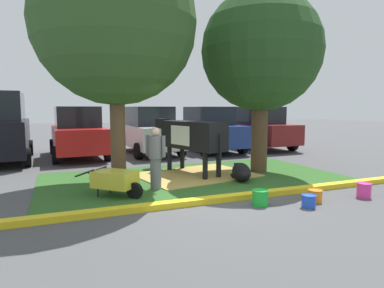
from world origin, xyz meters
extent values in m
plane|color=#4C4C4F|center=(0.00, 0.00, 0.00)|extent=(80.00, 80.00, 0.00)
cube|color=#2D5B23|center=(0.30, 2.23, 0.01)|extent=(8.23, 4.43, 0.02)
cube|color=yellow|center=(0.30, -0.14, 0.06)|extent=(9.43, 0.24, 0.12)
cube|color=tan|center=(0.43, 2.51, 0.03)|extent=(3.57, 2.93, 0.04)
cylinder|color=brown|center=(-1.85, 2.12, 1.31)|extent=(0.37, 0.37, 2.62)
sphere|color=#2D5123|center=(-1.85, 2.12, 4.00)|extent=(3.95, 3.95, 3.95)
cylinder|color=#4C3823|center=(2.44, 2.30, 1.20)|extent=(0.49, 0.49, 2.40)
sphere|color=#23471E|center=(2.44, 2.30, 3.65)|extent=(3.57, 3.57, 3.57)
cube|color=black|center=(0.42, 2.71, 1.17)|extent=(1.29, 2.40, 0.80)
cube|color=white|center=(0.38, 2.86, 1.17)|extent=(0.93, 1.06, 0.56)
cylinder|color=black|center=(0.06, 3.99, 1.27)|extent=(0.48, 0.70, 0.58)
cube|color=black|center=(-0.02, 4.30, 1.45)|extent=(0.37, 0.49, 0.32)
cube|color=white|center=(-0.07, 4.49, 1.41)|extent=(0.22, 0.17, 0.20)
cylinder|color=black|center=(-0.05, 3.48, 0.39)|extent=(0.14, 0.14, 0.77)
cylinder|color=black|center=(0.42, 3.61, 0.39)|extent=(0.14, 0.14, 0.77)
cylinder|color=black|center=(0.41, 1.81, 0.39)|extent=(0.14, 0.14, 0.77)
cylinder|color=black|center=(0.88, 1.94, 0.39)|extent=(0.14, 0.14, 0.77)
cylinder|color=black|center=(0.73, 1.55, 0.92)|extent=(0.06, 0.06, 0.70)
ellipsoid|color=black|center=(1.30, 1.42, 0.24)|extent=(0.85, 1.20, 0.48)
cube|color=black|center=(1.53, 1.98, 0.26)|extent=(0.29, 0.33, 0.22)
cube|color=silver|center=(1.57, 2.09, 0.26)|extent=(0.12, 0.09, 0.16)
cylinder|color=black|center=(1.27, 1.82, 0.06)|extent=(0.22, 0.36, 0.10)
cylinder|color=slate|center=(-1.11, 1.35, 0.39)|extent=(0.26, 0.26, 0.77)
cylinder|color=slate|center=(-1.11, 1.35, 1.04)|extent=(0.34, 0.34, 0.53)
sphere|color=beige|center=(-1.11, 1.35, 1.40)|extent=(0.21, 0.21, 0.21)
cylinder|color=slate|center=(-1.26, 1.51, 1.06)|extent=(0.09, 0.09, 0.50)
cylinder|color=slate|center=(-0.96, 1.19, 1.06)|extent=(0.09, 0.09, 0.50)
cube|color=gold|center=(-2.12, 1.09, 0.40)|extent=(1.06, 1.06, 0.36)
cylinder|color=black|center=(-1.76, 0.74, 0.18)|extent=(0.33, 0.32, 0.36)
cylinder|color=black|center=(-2.18, 1.46, 0.12)|extent=(0.04, 0.04, 0.24)
cylinder|color=black|center=(-2.49, 1.14, 0.12)|extent=(0.04, 0.04, 0.24)
cylinder|color=black|center=(-2.43, 1.70, 0.52)|extent=(0.41, 0.40, 0.23)
cylinder|color=black|center=(-2.73, 1.39, 0.52)|extent=(0.41, 0.40, 0.23)
cylinder|color=green|center=(0.48, -0.69, 0.15)|extent=(0.32, 0.32, 0.31)
torus|color=green|center=(0.48, -0.69, 0.31)|extent=(0.34, 0.34, 0.02)
cylinder|color=blue|center=(1.29, -1.18, 0.12)|extent=(0.27, 0.27, 0.25)
torus|color=blue|center=(1.29, -1.18, 0.25)|extent=(0.29, 0.29, 0.02)
cylinder|color=orange|center=(1.69, -0.92, 0.13)|extent=(0.28, 0.28, 0.25)
torus|color=orange|center=(1.69, -0.92, 0.25)|extent=(0.31, 0.31, 0.02)
cylinder|color=#EA3893|center=(2.94, -1.05, 0.16)|extent=(0.29, 0.29, 0.31)
torus|color=#EA3893|center=(2.94, -1.05, 0.31)|extent=(0.32, 0.32, 0.02)
cylinder|color=black|center=(-4.31, 9.01, 0.32)|extent=(0.24, 0.65, 0.64)
cylinder|color=black|center=(-4.20, 6.02, 0.32)|extent=(0.24, 0.65, 0.64)
cube|color=red|center=(-2.49, 7.70, 0.77)|extent=(1.96, 4.46, 0.90)
cube|color=black|center=(-2.49, 7.70, 1.62)|extent=(1.66, 2.26, 0.80)
cylinder|color=black|center=(-3.44, 9.09, 0.32)|extent=(0.24, 0.65, 0.64)
cylinder|color=black|center=(-1.64, 9.16, 0.32)|extent=(0.24, 0.65, 0.64)
cylinder|color=black|center=(-3.33, 6.23, 0.32)|extent=(0.24, 0.65, 0.64)
cylinder|color=black|center=(-1.54, 6.30, 0.32)|extent=(0.24, 0.65, 0.64)
cube|color=silver|center=(0.46, 7.70, 0.77)|extent=(1.96, 4.46, 0.90)
cube|color=black|center=(0.46, 7.70, 1.62)|extent=(1.66, 2.26, 0.80)
cylinder|color=black|center=(-0.50, 9.10, 0.32)|extent=(0.24, 0.65, 0.64)
cylinder|color=black|center=(1.30, 9.16, 0.32)|extent=(0.24, 0.65, 0.64)
cylinder|color=black|center=(-0.39, 6.24, 0.32)|extent=(0.24, 0.65, 0.64)
cylinder|color=black|center=(1.41, 6.31, 0.32)|extent=(0.24, 0.65, 0.64)
cube|color=navy|center=(3.15, 7.43, 0.77)|extent=(1.96, 4.46, 0.90)
cube|color=black|center=(3.15, 7.43, 1.62)|extent=(1.66, 2.26, 0.80)
cylinder|color=black|center=(2.20, 8.83, 0.32)|extent=(0.24, 0.65, 0.64)
cylinder|color=black|center=(4.00, 8.89, 0.32)|extent=(0.24, 0.65, 0.64)
cylinder|color=black|center=(2.31, 5.97, 0.32)|extent=(0.24, 0.65, 0.64)
cylinder|color=black|center=(4.11, 6.03, 0.32)|extent=(0.24, 0.65, 0.64)
cube|color=maroon|center=(5.82, 7.44, 0.77)|extent=(1.96, 4.46, 0.90)
cube|color=black|center=(5.82, 7.44, 1.62)|extent=(1.66, 2.26, 0.80)
cylinder|color=black|center=(4.86, 8.84, 0.32)|extent=(0.24, 0.65, 0.64)
cylinder|color=black|center=(6.66, 8.90, 0.32)|extent=(0.24, 0.65, 0.64)
cylinder|color=black|center=(4.97, 5.98, 0.32)|extent=(0.24, 0.65, 0.64)
cylinder|color=black|center=(6.77, 6.05, 0.32)|extent=(0.24, 0.65, 0.64)
camera|label=1|loc=(-3.28, -6.20, 1.96)|focal=31.00mm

